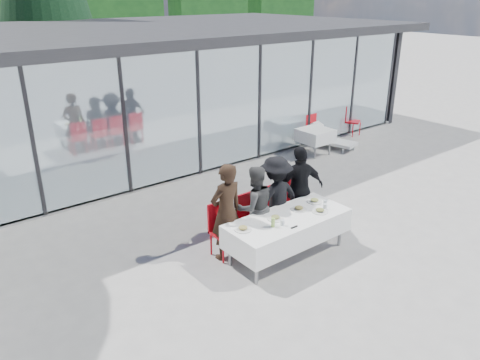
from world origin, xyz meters
The scene contains 23 objects.
ground centered at (0.00, 0.00, 0.00)m, with size 90.00×90.00×0.00m, color #9F9C97.
pavilion centered at (2.00, 8.16, 2.15)m, with size 14.80×8.80×3.44m.
dining_table centered at (0.05, -0.21, 0.54)m, with size 2.26×0.96×0.75m.
diner_a centered at (-0.82, 0.41, 0.87)m, with size 0.64×0.64×1.75m, color #302015.
diner_chair_a centered at (-0.82, 0.54, 0.54)m, with size 0.44×0.44×0.97m.
diner_b centered at (-0.19, 0.41, 0.78)m, with size 0.76×0.76×1.56m, color #474747.
diner_chair_b centered at (-0.19, 0.54, 0.54)m, with size 0.44×0.44×0.97m.
diner_c centered at (0.32, 0.41, 0.81)m, with size 1.05×1.05×1.63m, color black.
diner_chair_c centered at (0.32, 0.54, 0.54)m, with size 0.44×0.44×0.97m.
diner_d centered at (0.94, 0.41, 0.84)m, with size 0.99×0.99×1.69m, color black.
diner_chair_d centered at (0.94, 0.54, 0.54)m, with size 0.44×0.44×0.97m.
plate_a centered at (-0.85, -0.09, 0.77)m, with size 0.28×0.28×0.07m.
plate_b centered at (-0.17, -0.13, 0.77)m, with size 0.28×0.28×0.07m.
plate_c centered at (0.40, -0.12, 0.77)m, with size 0.28×0.28×0.07m.
plate_d centered at (0.87, -0.06, 0.77)m, with size 0.28×0.28×0.07m.
plate_extra centered at (0.63, -0.41, 0.77)m, with size 0.28×0.28×0.07m.
juice_bottle centered at (-0.40, -0.31, 0.83)m, with size 0.06×0.06×0.16m, color #90BD4E.
drinking_glasses centered at (0.49, -0.35, 0.80)m, with size 1.22×0.18×0.10m.
folded_eyeglasses centered at (-0.14, -0.55, 0.76)m, with size 0.14×0.03×0.01m, color black.
spare_table_right centered at (4.52, 3.35, 0.55)m, with size 0.86×0.86×0.74m.
spare_chair_a centered at (6.85, 4.01, 0.54)m, with size 0.60×0.60×0.97m.
spare_chair_b centered at (5.01, 4.12, 0.54)m, with size 0.45×0.45×0.97m.
lounger centered at (5.39, 3.56, 0.26)m, with size 0.91×1.44×0.72m.
Camera 1 is at (-5.08, -5.38, 4.38)m, focal length 35.00 mm.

